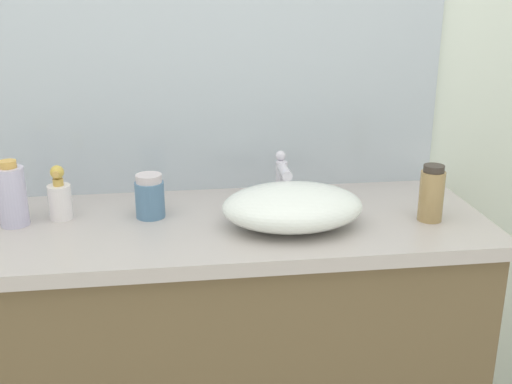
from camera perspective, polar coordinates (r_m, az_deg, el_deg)
name	(u,v)px	position (r m, az deg, el deg)	size (l,w,h in m)	color
bathroom_wall_rear	(180,30)	(1.82, -6.90, 14.29)	(6.00, 0.06, 2.60)	silver
vanity_counter	(225,361)	(1.83, -2.86, -14.97)	(1.37, 0.52, 0.85)	brown
wall_mirror_panel	(211,20)	(1.78, -4.09, 15.20)	(1.32, 0.01, 0.96)	#B2BCC6
sink_basin	(292,207)	(1.57, 3.31, -1.33)	(0.35, 0.26, 0.10)	white
faucet	(282,177)	(1.70, 2.39, 1.38)	(0.03, 0.12, 0.15)	silver
soap_dispenser	(60,198)	(1.69, -17.30, -0.50)	(0.06, 0.06, 0.14)	white
lotion_bottle	(12,195)	(1.69, -21.19, -0.28)	(0.07, 0.07, 0.17)	silver
perfume_bottle	(150,196)	(1.65, -9.57, -0.40)	(0.08, 0.08, 0.12)	#537A9D
spray_can	(432,194)	(1.67, 15.57, -0.16)	(0.06, 0.06, 0.15)	#A48350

